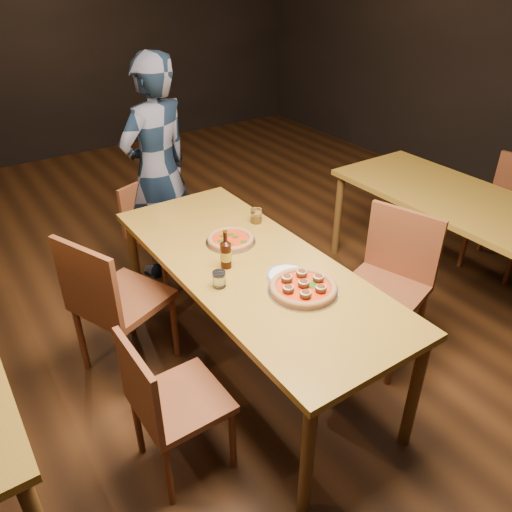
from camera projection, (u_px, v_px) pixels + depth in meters
ground at (252, 363)px, 3.15m from camera, size 9.00×9.00×0.00m
room_shell at (250, 49)px, 2.18m from camera, size 9.00×9.00×9.00m
table_main at (251, 274)px, 2.79m from camera, size 0.80×2.00×0.75m
table_right at (470, 211)px, 3.47m from camera, size 0.80×2.00×0.75m
chair_main_nw at (181, 400)px, 2.33m from camera, size 0.40×0.40×0.86m
chair_main_sw at (123, 298)px, 2.91m from camera, size 0.60×0.60×0.98m
chair_main_e at (383, 290)px, 2.99m from camera, size 0.57×0.57×0.98m
chair_end at (162, 235)px, 3.71m from camera, size 0.51×0.51×0.84m
chair_nbr_right at (505, 215)px, 3.89m from camera, size 0.51×0.51×0.93m
pizza_meatball at (303, 287)px, 2.52m from camera, size 0.36×0.36×0.07m
pizza_margherita at (231, 239)px, 2.94m from camera, size 0.30×0.30×0.04m
plate_stack at (287, 276)px, 2.63m from camera, size 0.21×0.21×0.02m
beer_bottle at (226, 255)px, 2.68m from camera, size 0.06×0.06×0.22m
water_glass at (219, 279)px, 2.54m from camera, size 0.07×0.07×0.09m
amber_glass at (256, 216)px, 3.15m from camera, size 0.07×0.07×0.09m
diner at (158, 171)px, 3.68m from camera, size 0.70×0.56×1.68m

